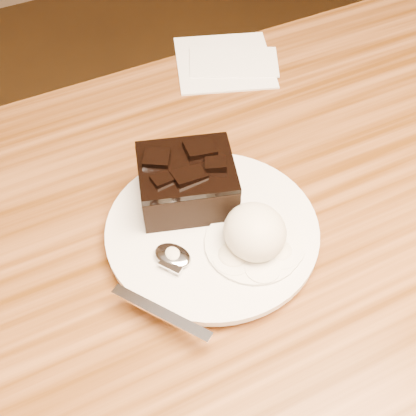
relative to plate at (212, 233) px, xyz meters
name	(u,v)px	position (x,y,z in m)	size (l,w,h in m)	color
plate	(212,233)	(0.00, 0.00, 0.00)	(0.23, 0.23, 0.02)	silver
brownie	(187,184)	(-0.01, 0.05, 0.03)	(0.10, 0.09, 0.05)	black
ice_cream_scoop	(255,232)	(0.03, -0.04, 0.03)	(0.06, 0.07, 0.05)	#EFE6CD
melt_puddle	(254,244)	(0.03, -0.04, 0.01)	(0.10, 0.10, 0.00)	white
spoon	(173,257)	(-0.05, -0.02, 0.01)	(0.03, 0.16, 0.01)	silver
napkin	(224,61)	(0.16, 0.27, -0.01)	(0.13, 0.13, 0.01)	white
crumb_a	(173,258)	(-0.05, -0.02, 0.01)	(0.01, 0.01, 0.00)	black
crumb_b	(241,220)	(0.03, -0.01, 0.01)	(0.01, 0.01, 0.00)	black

